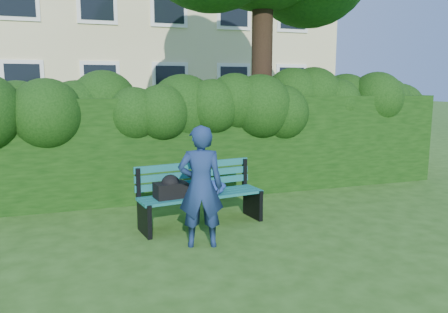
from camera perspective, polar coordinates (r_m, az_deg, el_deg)
name	(u,v)px	position (r m, az deg, el deg)	size (l,w,h in m)	color
ground	(238,229)	(6.26, 1.81, -9.46)	(80.00, 80.00, 0.00)	#2B4F17
hedge	(196,146)	(8.10, -3.68, 1.40)	(10.00, 1.00, 1.80)	black
park_bench	(197,192)	(6.31, -3.58, -4.61)	(1.87, 0.80, 0.89)	#10514D
man_reading	(201,187)	(5.44, -3.05, -3.96)	(0.56, 0.37, 1.54)	navy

